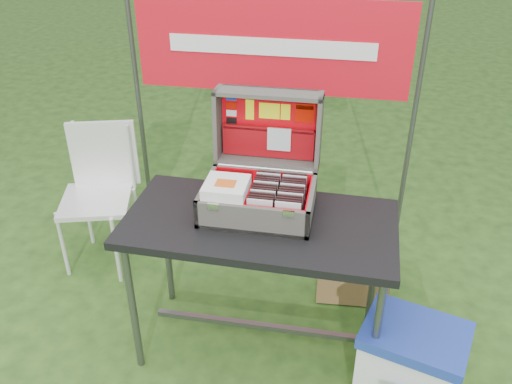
% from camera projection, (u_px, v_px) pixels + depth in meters
% --- Properties ---
extents(ground, '(80.00, 80.00, 0.00)m').
position_uv_depth(ground, '(235.00, 350.00, 2.84)').
color(ground, '#264219').
rests_on(ground, ground).
extents(table, '(1.27, 0.65, 0.78)m').
position_uv_depth(table, '(259.00, 286.00, 2.69)').
color(table, black).
rests_on(table, ground).
extents(table_top, '(1.27, 0.65, 0.04)m').
position_uv_depth(table_top, '(260.00, 224.00, 2.50)').
color(table_top, black).
rests_on(table_top, ground).
extents(table_leg_fl, '(0.04, 0.04, 0.74)m').
position_uv_depth(table_leg_fl, '(133.00, 309.00, 2.57)').
color(table_leg_fl, '#59595B').
rests_on(table_leg_fl, ground).
extents(table_leg_fr, '(0.04, 0.04, 0.74)m').
position_uv_depth(table_leg_fr, '(375.00, 341.00, 2.40)').
color(table_leg_fr, '#59595B').
rests_on(table_leg_fr, ground).
extents(table_leg_bl, '(0.04, 0.04, 0.74)m').
position_uv_depth(table_leg_bl, '(167.00, 247.00, 3.00)').
color(table_leg_bl, '#59595B').
rests_on(table_leg_bl, ground).
extents(table_leg_br, '(0.04, 0.04, 0.74)m').
position_uv_depth(table_leg_br, '(375.00, 270.00, 2.82)').
color(table_leg_br, '#59595B').
rests_on(table_leg_br, ground).
extents(table_brace, '(1.10, 0.03, 0.03)m').
position_uv_depth(table_brace, '(259.00, 326.00, 2.83)').
color(table_brace, '#59595B').
rests_on(table_brace, ground).
extents(suitcase, '(0.51, 0.53, 0.50)m').
position_uv_depth(suitcase, '(260.00, 159.00, 2.47)').
color(suitcase, '#615E57').
rests_on(suitcase, table).
extents(suitcase_base_bottom, '(0.51, 0.37, 0.02)m').
position_uv_depth(suitcase_base_bottom, '(258.00, 211.00, 2.54)').
color(suitcase_base_bottom, '#615E57').
rests_on(suitcase_base_bottom, table_top).
extents(suitcase_base_wall_front, '(0.51, 0.02, 0.14)m').
position_uv_depth(suitcase_base_wall_front, '(251.00, 220.00, 2.36)').
color(suitcase_base_wall_front, '#615E57').
rests_on(suitcase_base_wall_front, table_top).
extents(suitcase_base_wall_back, '(0.51, 0.02, 0.14)m').
position_uv_depth(suitcase_base_wall_back, '(264.00, 182.00, 2.66)').
color(suitcase_base_wall_back, '#615E57').
rests_on(suitcase_base_wall_back, table_top).
extents(suitcase_base_wall_left, '(0.02, 0.37, 0.14)m').
position_uv_depth(suitcase_base_wall_left, '(207.00, 195.00, 2.55)').
color(suitcase_base_wall_left, '#615E57').
rests_on(suitcase_base_wall_left, table_top).
extents(suitcase_base_wall_right, '(0.02, 0.37, 0.14)m').
position_uv_depth(suitcase_base_wall_right, '(311.00, 205.00, 2.47)').
color(suitcase_base_wall_right, '#615E57').
rests_on(suitcase_base_wall_right, table_top).
extents(suitcase_liner_floor, '(0.47, 0.33, 0.01)m').
position_uv_depth(suitcase_liner_floor, '(258.00, 208.00, 2.53)').
color(suitcase_liner_floor, '#EF0211').
rests_on(suitcase_liner_floor, suitcase_base_bottom).
extents(suitcase_latch_left, '(0.05, 0.01, 0.03)m').
position_uv_depth(suitcase_latch_left, '(213.00, 207.00, 2.35)').
color(suitcase_latch_left, silver).
rests_on(suitcase_latch_left, suitcase_base_wall_front).
extents(suitcase_latch_right, '(0.05, 0.01, 0.03)m').
position_uv_depth(suitcase_latch_right, '(289.00, 214.00, 2.30)').
color(suitcase_latch_right, silver).
rests_on(suitcase_latch_right, suitcase_base_wall_front).
extents(suitcase_hinge, '(0.46, 0.02, 0.02)m').
position_uv_depth(suitcase_hinge, '(265.00, 169.00, 2.63)').
color(suitcase_hinge, silver).
rests_on(suitcase_hinge, suitcase_base_wall_back).
extents(suitcase_lid_back, '(0.51, 0.04, 0.37)m').
position_uv_depth(suitcase_lid_back, '(270.00, 124.00, 2.65)').
color(suitcase_lid_back, '#615E57').
rests_on(suitcase_lid_back, suitcase_base_wall_back).
extents(suitcase_lid_rim_far, '(0.51, 0.14, 0.03)m').
position_uv_depth(suitcase_lid_rim_far, '(268.00, 93.00, 2.52)').
color(suitcase_lid_rim_far, '#615E57').
rests_on(suitcase_lid_rim_far, suitcase_lid_back).
extents(suitcase_lid_rim_near, '(0.51, 0.14, 0.03)m').
position_uv_depth(suitcase_lid_rim_near, '(267.00, 161.00, 2.68)').
color(suitcase_lid_rim_near, '#615E57').
rests_on(suitcase_lid_rim_near, suitcase_lid_back).
extents(suitcase_lid_rim_left, '(0.02, 0.15, 0.37)m').
position_uv_depth(suitcase_lid_rim_left, '(218.00, 124.00, 2.64)').
color(suitcase_lid_rim_left, '#615E57').
rests_on(suitcase_lid_rim_left, suitcase_lid_back).
extents(suitcase_lid_rim_right, '(0.02, 0.15, 0.37)m').
position_uv_depth(suitcase_lid_rim_right, '(319.00, 132.00, 2.56)').
color(suitcase_lid_rim_right, '#615E57').
rests_on(suitcase_lid_rim_right, suitcase_lid_back).
extents(suitcase_lid_liner, '(0.47, 0.02, 0.32)m').
position_uv_depth(suitcase_lid_liner, '(269.00, 125.00, 2.64)').
color(suitcase_lid_liner, '#EF0211').
rests_on(suitcase_lid_liner, suitcase_lid_back).
extents(suitcase_liner_wall_front, '(0.47, 0.01, 0.12)m').
position_uv_depth(suitcase_liner_wall_front, '(252.00, 217.00, 2.37)').
color(suitcase_liner_wall_front, '#EF0211').
rests_on(suitcase_liner_wall_front, suitcase_base_bottom).
extents(suitcase_liner_wall_back, '(0.47, 0.01, 0.12)m').
position_uv_depth(suitcase_liner_wall_back, '(264.00, 181.00, 2.64)').
color(suitcase_liner_wall_back, '#EF0211').
rests_on(suitcase_liner_wall_back, suitcase_base_bottom).
extents(suitcase_liner_wall_left, '(0.01, 0.33, 0.12)m').
position_uv_depth(suitcase_liner_wall_left, '(209.00, 193.00, 2.54)').
color(suitcase_liner_wall_left, '#EF0211').
rests_on(suitcase_liner_wall_left, suitcase_base_bottom).
extents(suitcase_liner_wall_right, '(0.01, 0.33, 0.12)m').
position_uv_depth(suitcase_liner_wall_right, '(308.00, 203.00, 2.47)').
color(suitcase_liner_wall_right, '#EF0211').
rests_on(suitcase_liner_wall_right, suitcase_base_bottom).
extents(suitcase_lid_pocket, '(0.45, 0.04, 0.15)m').
position_uv_depth(suitcase_lid_pocket, '(268.00, 142.00, 2.67)').
color(suitcase_lid_pocket, maroon).
rests_on(suitcase_lid_pocket, suitcase_lid_liner).
extents(suitcase_pocket_edge, '(0.44, 0.02, 0.02)m').
position_uv_depth(suitcase_pocket_edge, '(268.00, 129.00, 2.63)').
color(suitcase_pocket_edge, maroon).
rests_on(suitcase_pocket_edge, suitcase_lid_pocket).
extents(suitcase_pocket_cd, '(0.11, 0.01, 0.11)m').
position_uv_depth(suitcase_pocket_cd, '(279.00, 139.00, 2.63)').
color(suitcase_pocket_cd, silver).
rests_on(suitcase_pocket_cd, suitcase_lid_pocket).
extents(lid_sticker_cc_a, '(0.05, 0.00, 0.03)m').
position_uv_depth(lid_sticker_cc_a, '(231.00, 97.00, 2.61)').
color(lid_sticker_cc_a, '#1933B2').
rests_on(lid_sticker_cc_a, suitcase_lid_liner).
extents(lid_sticker_cc_b, '(0.05, 0.00, 0.03)m').
position_uv_depth(lid_sticker_cc_b, '(231.00, 105.00, 2.62)').
color(lid_sticker_cc_b, '#C30F00').
rests_on(lid_sticker_cc_b, suitcase_lid_liner).
extents(lid_sticker_cc_c, '(0.05, 0.00, 0.03)m').
position_uv_depth(lid_sticker_cc_c, '(231.00, 113.00, 2.64)').
color(lid_sticker_cc_c, white).
rests_on(lid_sticker_cc_c, suitcase_lid_liner).
extents(lid_sticker_cc_d, '(0.05, 0.00, 0.03)m').
position_uv_depth(lid_sticker_cc_d, '(231.00, 121.00, 2.66)').
color(lid_sticker_cc_d, black).
rests_on(lid_sticker_cc_d, suitcase_lid_liner).
extents(lid_card_neon_tall, '(0.04, 0.01, 0.10)m').
position_uv_depth(lid_card_neon_tall, '(250.00, 110.00, 2.62)').
color(lid_card_neon_tall, '#F7F514').
rests_on(lid_card_neon_tall, suitcase_lid_liner).
extents(lid_card_neon_main, '(0.10, 0.01, 0.08)m').
position_uv_depth(lid_card_neon_main, '(269.00, 111.00, 2.60)').
color(lid_card_neon_main, '#F7F514').
rests_on(lid_card_neon_main, suitcase_lid_liner).
extents(lid_card_neon_small, '(0.05, 0.01, 0.08)m').
position_uv_depth(lid_card_neon_small, '(285.00, 112.00, 2.59)').
color(lid_card_neon_small, '#F7F514').
rests_on(lid_card_neon_small, suitcase_lid_liner).
extents(lid_sticker_band, '(0.09, 0.01, 0.09)m').
position_uv_depth(lid_sticker_band, '(305.00, 113.00, 2.58)').
color(lid_sticker_band, '#C30F00').
rests_on(lid_sticker_band, suitcase_lid_liner).
extents(lid_sticker_band_bar, '(0.08, 0.00, 0.02)m').
position_uv_depth(lid_sticker_band_bar, '(305.00, 107.00, 2.56)').
color(lid_sticker_band_bar, black).
rests_on(lid_sticker_band_bar, suitcase_lid_liner).
extents(cd_left_0, '(0.11, 0.01, 0.13)m').
position_uv_depth(cd_left_0, '(260.00, 212.00, 2.38)').
color(cd_left_0, silver).
rests_on(cd_left_0, suitcase_liner_floor).
extents(cd_left_1, '(0.11, 0.01, 0.13)m').
position_uv_depth(cd_left_1, '(260.00, 210.00, 2.39)').
color(cd_left_1, black).
rests_on(cd_left_1, suitcase_liner_floor).
extents(cd_left_2, '(0.11, 0.01, 0.13)m').
position_uv_depth(cd_left_2, '(261.00, 208.00, 2.41)').
color(cd_left_2, black).
rests_on(cd_left_2, suitcase_liner_floor).
extents(cd_left_3, '(0.11, 0.01, 0.13)m').
position_uv_depth(cd_left_3, '(262.00, 205.00, 2.43)').
color(cd_left_3, black).
rests_on(cd_left_3, suitcase_liner_floor).
extents(cd_left_4, '(0.11, 0.01, 0.13)m').
position_uv_depth(cd_left_4, '(263.00, 203.00, 2.44)').
color(cd_left_4, silver).
rests_on(cd_left_4, suitcase_liner_floor).
extents(cd_left_5, '(0.11, 0.01, 0.13)m').
position_uv_depth(cd_left_5, '(264.00, 201.00, 2.46)').
color(cd_left_5, black).
rests_on(cd_left_5, suitcase_liner_floor).
extents(cd_left_6, '(0.11, 0.01, 0.13)m').
position_uv_depth(cd_left_6, '(264.00, 198.00, 2.48)').
color(cd_left_6, black).
rests_on(cd_left_6, suitcase_liner_floor).
extents(cd_left_7, '(0.11, 0.01, 0.13)m').
position_uv_depth(cd_left_7, '(265.00, 196.00, 2.50)').
color(cd_left_7, black).
rests_on(cd_left_7, suitcase_liner_floor).
extents(cd_left_8, '(0.11, 0.01, 0.13)m').
position_uv_depth(cd_left_8, '(266.00, 194.00, 2.51)').
color(cd_left_8, silver).
rests_on(cd_left_8, suitcase_liner_floor).
extents(cd_left_9, '(0.11, 0.01, 0.13)m').
position_uv_depth(cd_left_9, '(266.00, 192.00, 2.53)').
color(cd_left_9, black).
rests_on(cd_left_9, suitcase_liner_floor).
extents(cd_left_10, '(0.11, 0.01, 0.13)m').
position_uv_depth(cd_left_10, '(267.00, 190.00, 2.55)').
color(cd_left_10, black).
rests_on(cd_left_10, suitcase_liner_floor).
extents(cd_left_11, '(0.11, 0.01, 0.13)m').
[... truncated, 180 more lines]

